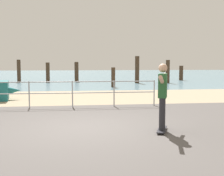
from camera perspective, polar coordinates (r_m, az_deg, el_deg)
ground_plane at (r=6.60m, az=-4.83°, el=-10.24°), size 24.00×10.00×0.04m
beach_strip at (r=14.46m, az=-6.22°, el=-1.84°), size 24.00×6.00×0.04m
sea_surface at (r=42.39m, az=-6.96°, el=2.73°), size 72.00×50.00×0.04m
railing_fence at (r=11.32m, az=-20.77°, el=-0.51°), size 11.61×0.05×1.05m
skateboard at (r=7.23m, az=10.21°, el=-8.38°), size 0.49×0.82×0.08m
skateboarder at (r=7.07m, az=10.33°, el=-0.88°), size 0.63×1.37×1.65m
groyne_post_0 at (r=26.74m, az=-18.55°, el=3.33°), size 0.33×0.33×2.06m
groyne_post_1 at (r=26.10m, az=-13.03°, el=3.14°), size 0.35×0.35×1.80m
groyne_post_2 at (r=26.15m, az=-7.28°, el=3.29°), size 0.37×0.37×1.85m
groyne_post_3 at (r=19.98m, az=0.25°, el=2.18°), size 0.29×0.29×1.44m
groyne_post_4 at (r=24.24m, az=5.17°, el=3.75°), size 0.37×0.37×2.35m
groyne_post_5 at (r=24.53m, az=11.35°, el=3.30°), size 0.33×0.33×2.02m
groyne_post_6 at (r=28.81m, az=13.98°, el=2.98°), size 0.39×0.39×1.49m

